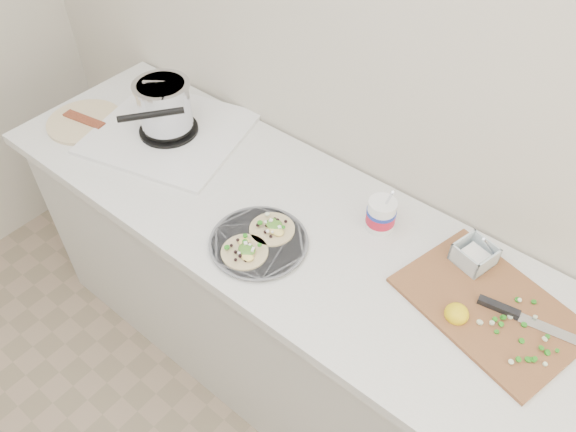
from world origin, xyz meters
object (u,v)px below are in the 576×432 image
Objects in this scene: stove at (166,115)px; taco_plate at (259,240)px; bacon_plate at (85,121)px; tub at (382,213)px; cutboard at (491,300)px.

stove reaches higher than taco_plate.
bacon_plate is (-0.90, 0.04, -0.01)m from taco_plate.
bacon_plate is at bearing -167.84° from tub.
taco_plate is at bearing -130.09° from tub.
taco_plate is 1.07× the size of bacon_plate.
stove is at bearing 27.61° from bacon_plate.
tub is 0.39m from cutboard.
taco_plate is 1.46× the size of tub.
stove is 1.20× the size of cutboard.
cutboard is at bearing -13.54° from stove.
stove reaches higher than bacon_plate.
bacon_plate is at bearing 177.44° from taco_plate.
stove reaches higher than tub.
tub is at bearing -9.26° from stove.
stove is 3.12× the size of tub.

